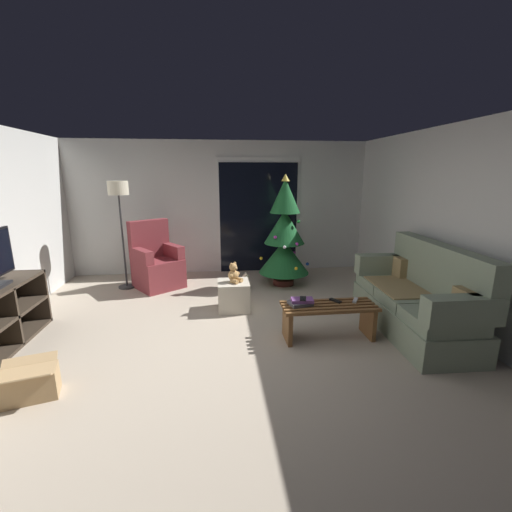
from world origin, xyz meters
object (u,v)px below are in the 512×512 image
(remote_black, at_px, (335,301))
(coffee_table, at_px, (329,316))
(cell_phone, at_px, (303,299))
(ottoman, at_px, (234,296))
(remote_silver, at_px, (355,300))
(teddy_bear_cream_by_tree, at_px, (245,282))
(floor_lamp, at_px, (119,199))
(cardboard_box_open_near_shelf, at_px, (29,384))
(armchair, at_px, (157,264))
(couch, at_px, (418,299))
(book_stack, at_px, (301,302))
(teddy_bear_honey, at_px, (234,274))
(christmas_tree, at_px, (284,237))

(remote_black, bearing_deg, coffee_table, -171.25)
(cell_phone, distance_m, ottoman, 1.27)
(remote_silver, xyz_separation_m, teddy_bear_cream_by_tree, (-1.16, 1.78, -0.31))
(floor_lamp, bearing_deg, remote_black, -35.69)
(remote_silver, bearing_deg, remote_black, 27.92)
(remote_silver, relative_size, cardboard_box_open_near_shelf, 0.30)
(remote_silver, bearing_deg, armchair, -6.66)
(couch, distance_m, remote_silver, 0.80)
(couch, height_order, teddy_bear_cream_by_tree, couch)
(remote_black, xyz_separation_m, floor_lamp, (-2.93, 2.10, 1.08))
(cell_phone, relative_size, ottoman, 0.33)
(coffee_table, bearing_deg, book_stack, 173.33)
(teddy_bear_cream_by_tree, bearing_deg, cell_phone, -74.42)
(teddy_bear_honey, xyz_separation_m, teddy_bear_cream_by_tree, (0.23, 0.86, -0.41))
(cell_phone, bearing_deg, book_stack, 155.02)
(coffee_table, height_order, teddy_bear_honey, teddy_bear_honey)
(remote_silver, relative_size, floor_lamp, 0.09)
(couch, bearing_deg, book_stack, -178.35)
(floor_lamp, relative_size, teddy_bear_honey, 6.25)
(remote_black, height_order, cell_phone, cell_phone)
(coffee_table, bearing_deg, cell_phone, 175.73)
(remote_black, bearing_deg, ottoman, 110.71)
(floor_lamp, bearing_deg, remote_silver, -33.79)
(book_stack, height_order, armchair, armchair)
(remote_silver, bearing_deg, teddy_bear_cream_by_tree, -25.05)
(armchair, relative_size, ottoman, 2.57)
(christmas_tree, bearing_deg, book_stack, -95.64)
(christmas_tree, xyz_separation_m, armchair, (-2.18, 0.14, -0.44))
(remote_black, height_order, cardboard_box_open_near_shelf, remote_black)
(couch, distance_m, armchair, 4.04)
(remote_silver, height_order, armchair, armchair)
(couch, xyz_separation_m, cardboard_box_open_near_shelf, (-4.07, -0.87, -0.27))
(couch, distance_m, coffee_table, 1.15)
(ottoman, bearing_deg, floor_lamp, 146.03)
(couch, distance_m, christmas_tree, 2.38)
(teddy_bear_honey, bearing_deg, remote_silver, -33.51)
(book_stack, bearing_deg, remote_black, 6.58)
(teddy_bear_honey, bearing_deg, book_stack, -52.86)
(christmas_tree, xyz_separation_m, teddy_bear_honey, (-0.92, -1.04, -0.31))
(christmas_tree, bearing_deg, cardboard_box_open_near_shelf, -134.69)
(couch, bearing_deg, cell_phone, -177.73)
(floor_lamp, height_order, teddy_bear_cream_by_tree, floor_lamp)
(armchair, height_order, floor_lamp, floor_lamp)
(couch, relative_size, floor_lamp, 1.10)
(remote_silver, height_order, cell_phone, cell_phone)
(cell_phone, distance_m, cardboard_box_open_near_shelf, 2.76)
(couch, distance_m, book_stack, 1.47)
(cardboard_box_open_near_shelf, bearing_deg, christmas_tree, 45.31)
(coffee_table, bearing_deg, ottoman, 136.56)
(ottoman, relative_size, cardboard_box_open_near_shelf, 0.84)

